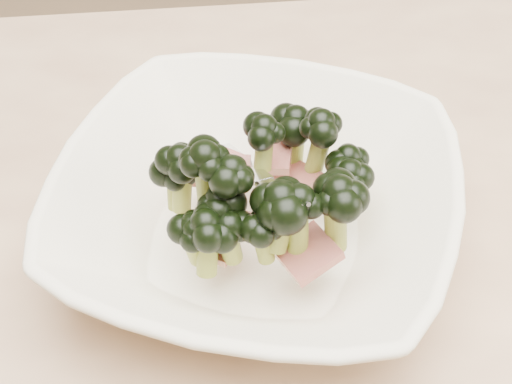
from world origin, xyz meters
The scene contains 2 objects.
dining_table centered at (0.00, 0.00, 0.65)m, with size 1.20×0.80×0.75m.
broccoli_dish centered at (-0.04, 0.06, 0.79)m, with size 0.36×0.36×0.12m.
Camera 1 is at (-0.07, -0.29, 1.15)m, focal length 50.00 mm.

